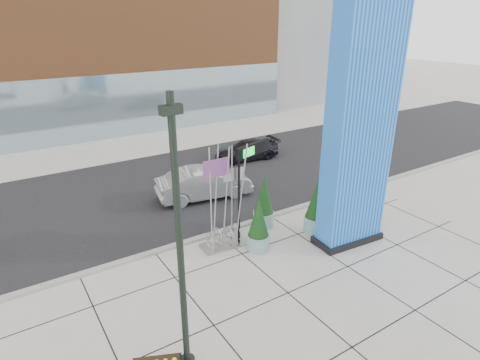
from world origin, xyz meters
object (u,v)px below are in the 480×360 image
car_silver_mid (204,183)px  overhead_street_sign (254,160)px  blue_pylon (359,135)px  lamp_post (182,277)px  public_art_sculpture (224,221)px

car_silver_mid → overhead_street_sign: bearing=-173.2°
blue_pylon → car_silver_mid: size_ratio=1.96×
lamp_post → public_art_sculpture: bearing=50.8°
overhead_street_sign → car_silver_mid: overhead_street_sign is taller
public_art_sculpture → blue_pylon: bearing=-23.9°
lamp_post → car_silver_mid: lamp_post is taller
blue_pylon → overhead_street_sign: blue_pylon is taller
overhead_street_sign → lamp_post: bearing=-156.1°
public_art_sculpture → car_silver_mid: public_art_sculpture is taller
car_silver_mid → lamp_post: bearing=159.2°
blue_pylon → overhead_street_sign: size_ratio=2.31×
public_art_sculpture → overhead_street_sign: size_ratio=1.04×
blue_pylon → overhead_street_sign: 4.26m
blue_pylon → lamp_post: 9.46m
blue_pylon → lamp_post: bearing=-159.0°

